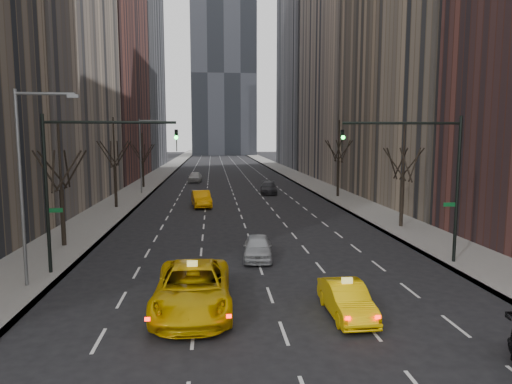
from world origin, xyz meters
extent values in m
cube|color=slate|center=(-12.25, 70.00, 0.07)|extent=(4.50, 320.00, 0.15)
cube|color=slate|center=(12.25, 70.00, 0.07)|extent=(4.50, 320.00, 0.15)
cube|color=brown|center=(-21.50, 66.00, 22.00)|extent=(14.00, 28.00, 44.00)
cube|color=slate|center=(-21.50, 96.00, 30.00)|extent=(14.00, 30.00, 60.00)
cube|color=tan|center=(21.50, 64.00, 25.00)|extent=(14.00, 28.00, 50.00)
cube|color=slate|center=(21.50, 95.00, 29.00)|extent=(14.00, 30.00, 58.00)
cylinder|color=black|center=(-12.00, 18.00, 1.93)|extent=(0.28, 0.28, 3.57)
cylinder|color=black|center=(-12.00, 18.00, 5.84)|extent=(0.16, 0.16, 4.25)
cylinder|color=black|center=(-11.85, 18.85, 4.95)|extent=(0.42, 1.80, 2.52)
cylinder|color=black|center=(-11.19, 18.29, 4.95)|extent=(1.74, 0.72, 2.52)
cylinder|color=black|center=(-11.34, 17.45, 4.95)|extent=(1.46, 1.25, 2.52)
cylinder|color=black|center=(-12.15, 17.15, 4.95)|extent=(0.42, 1.80, 2.52)
cylinder|color=black|center=(-12.81, 17.71, 4.95)|extent=(1.74, 0.72, 2.52)
cylinder|color=black|center=(-12.66, 18.55, 4.95)|extent=(1.46, 1.25, 2.52)
cylinder|color=black|center=(-12.00, 34.00, 2.15)|extent=(0.28, 0.28, 3.99)
cylinder|color=black|center=(-12.00, 34.00, 6.52)|extent=(0.16, 0.16, 4.75)
cylinder|color=black|center=(-11.85, 34.85, 5.37)|extent=(0.42, 1.80, 2.52)
cylinder|color=black|center=(-11.19, 34.29, 5.37)|extent=(1.74, 0.72, 2.52)
cylinder|color=black|center=(-11.34, 33.45, 5.37)|extent=(1.46, 1.25, 2.52)
cylinder|color=black|center=(-12.15, 33.15, 5.37)|extent=(0.42, 1.80, 2.52)
cylinder|color=black|center=(-12.81, 33.71, 5.37)|extent=(1.74, 0.72, 2.52)
cylinder|color=black|center=(-12.66, 34.55, 5.37)|extent=(1.46, 1.25, 2.52)
cylinder|color=black|center=(-12.00, 52.00, 1.83)|extent=(0.28, 0.28, 3.36)
cylinder|color=black|center=(-12.00, 52.00, 5.51)|extent=(0.16, 0.16, 4.00)
cylinder|color=black|center=(-11.85, 52.85, 4.74)|extent=(0.42, 1.80, 2.52)
cylinder|color=black|center=(-11.19, 52.29, 4.74)|extent=(1.74, 0.72, 2.52)
cylinder|color=black|center=(-11.34, 51.45, 4.74)|extent=(1.46, 1.25, 2.52)
cylinder|color=black|center=(-12.15, 51.15, 4.74)|extent=(0.42, 1.80, 2.52)
cylinder|color=black|center=(-12.81, 51.71, 4.74)|extent=(1.74, 0.72, 2.52)
cylinder|color=black|center=(-12.66, 52.55, 4.74)|extent=(1.46, 1.25, 2.52)
cylinder|color=black|center=(12.00, 22.00, 1.93)|extent=(0.28, 0.28, 3.57)
cylinder|color=black|center=(12.00, 22.00, 5.84)|extent=(0.16, 0.16, 4.25)
cylinder|color=black|center=(12.15, 22.85, 4.95)|extent=(0.42, 1.80, 2.52)
cylinder|color=black|center=(12.81, 22.29, 4.95)|extent=(1.74, 0.72, 2.52)
cylinder|color=black|center=(12.66, 21.45, 4.95)|extent=(1.46, 1.25, 2.52)
cylinder|color=black|center=(11.85, 21.15, 4.95)|extent=(0.42, 1.80, 2.52)
cylinder|color=black|center=(11.19, 21.71, 4.95)|extent=(1.74, 0.72, 2.52)
cylinder|color=black|center=(11.34, 22.55, 4.95)|extent=(1.46, 1.25, 2.52)
cylinder|color=black|center=(12.00, 40.00, 2.15)|extent=(0.28, 0.28, 3.99)
cylinder|color=black|center=(12.00, 40.00, 6.52)|extent=(0.16, 0.16, 4.75)
cylinder|color=black|center=(12.15, 40.85, 5.37)|extent=(0.42, 1.80, 2.52)
cylinder|color=black|center=(12.81, 40.29, 5.37)|extent=(1.74, 0.72, 2.52)
cylinder|color=black|center=(12.66, 39.45, 5.37)|extent=(1.46, 1.25, 2.52)
cylinder|color=black|center=(11.85, 39.15, 5.37)|extent=(0.42, 1.80, 2.52)
cylinder|color=black|center=(11.19, 39.71, 5.37)|extent=(1.74, 0.72, 2.52)
cylinder|color=black|center=(11.34, 40.55, 5.37)|extent=(1.46, 1.25, 2.52)
cylinder|color=black|center=(-10.80, 12.00, 4.15)|extent=(0.18, 0.18, 8.00)
cylinder|color=black|center=(-7.55, 12.00, 7.75)|extent=(6.50, 0.14, 0.14)
imported|color=black|center=(-4.30, 12.00, 6.85)|extent=(0.18, 0.22, 1.10)
sphere|color=#0CFF33|center=(-4.30, 11.82, 7.00)|extent=(0.20, 0.20, 0.20)
cube|color=#0C5926|center=(-10.40, 12.00, 3.35)|extent=(0.70, 0.04, 0.22)
cylinder|color=black|center=(10.80, 12.00, 4.15)|extent=(0.18, 0.18, 8.00)
cylinder|color=black|center=(7.55, 12.00, 7.75)|extent=(6.50, 0.14, 0.14)
imported|color=black|center=(4.30, 12.00, 6.85)|extent=(0.18, 0.22, 1.10)
sphere|color=#0CFF33|center=(4.30, 11.82, 7.00)|extent=(0.20, 0.20, 0.20)
cube|color=#0C5926|center=(10.40, 12.00, 3.35)|extent=(0.70, 0.04, 0.22)
cylinder|color=slate|center=(-11.20, 10.00, 4.65)|extent=(0.16, 0.16, 9.00)
cylinder|color=slate|center=(-9.90, 10.00, 8.95)|extent=(2.60, 0.14, 0.14)
cube|color=slate|center=(-8.70, 10.00, 8.85)|extent=(0.50, 0.22, 0.15)
cylinder|color=slate|center=(-11.20, 45.00, 4.65)|extent=(0.16, 0.16, 9.00)
cylinder|color=slate|center=(-9.90, 45.00, 8.95)|extent=(2.60, 0.14, 0.14)
cube|color=slate|center=(-8.70, 45.00, 8.85)|extent=(0.50, 0.22, 0.15)
imported|color=#DBAB04|center=(-3.35, 6.52, 0.92)|extent=(3.08, 6.65, 1.85)
imported|color=#FFC605|center=(2.71, 5.34, 0.67)|extent=(1.47, 4.08, 1.34)
imported|color=#A5A8AE|center=(0.05, 14.11, 0.68)|extent=(2.00, 4.16, 1.37)
imported|color=#FF9F05|center=(-3.66, 34.27, 0.81)|extent=(2.29, 5.07, 1.61)
imported|color=#2A2A2F|center=(4.40, 44.26, 0.71)|extent=(2.44, 5.06, 1.42)
imported|color=silver|center=(-5.25, 59.51, 0.81)|extent=(2.20, 4.86, 1.62)
camera|label=1|loc=(-2.49, -11.53, 7.05)|focal=32.00mm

